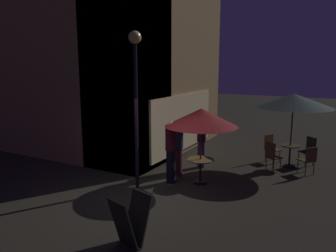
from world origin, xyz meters
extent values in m
plane|color=#2E2B21|center=(0.00, 0.00, 0.00)|extent=(60.00, 60.00, 0.00)
cube|color=#977849|center=(4.71, 2.12, 4.89)|extent=(6.87, 2.18, 9.79)
cube|color=#977849|center=(2.37, 5.51, 4.89)|extent=(2.18, 8.96, 9.79)
cube|color=beige|center=(4.37, 0.99, 1.25)|extent=(4.81, 0.08, 2.10)
cylinder|color=black|center=(0.61, 0.58, 2.00)|extent=(0.10, 0.10, 3.99)
sphere|color=#FDE372|center=(0.61, 0.58, 4.09)|extent=(0.34, 0.34, 0.34)
cube|color=black|center=(-1.82, -1.06, 0.51)|extent=(0.45, 0.61, 0.98)
cube|color=black|center=(-2.17, -0.96, 0.51)|extent=(0.45, 0.61, 0.98)
cylinder|color=black|center=(4.60, -2.86, 0.01)|extent=(0.40, 0.40, 0.03)
cylinder|color=black|center=(4.60, -2.86, 0.36)|extent=(0.06, 0.06, 0.72)
cylinder|color=#493B27|center=(4.60, -2.86, 0.74)|extent=(0.63, 0.63, 0.03)
cylinder|color=black|center=(1.76, -0.83, 0.01)|extent=(0.40, 0.40, 0.03)
cylinder|color=black|center=(1.76, -0.83, 0.35)|extent=(0.06, 0.06, 0.69)
cylinder|color=olive|center=(1.76, -0.83, 0.71)|extent=(0.77, 0.77, 0.03)
cylinder|color=black|center=(4.60, -2.86, 0.03)|extent=(0.36, 0.36, 0.06)
cylinder|color=#493526|center=(4.60, -2.86, 1.21)|extent=(0.05, 0.05, 2.42)
cone|color=#364942|center=(4.60, -2.86, 2.25)|extent=(2.50, 2.50, 0.45)
cylinder|color=black|center=(1.76, -0.83, 0.03)|extent=(0.36, 0.36, 0.06)
cylinder|color=#4C3423|center=(1.76, -0.83, 1.07)|extent=(0.05, 0.05, 2.14)
cone|color=maroon|center=(1.76, -0.83, 1.94)|extent=(2.07, 2.07, 0.51)
cylinder|color=#53331F|center=(4.18, -2.41, 0.21)|extent=(0.03, 0.03, 0.42)
cylinder|color=#53331F|center=(4.02, -2.68, 0.21)|extent=(0.03, 0.03, 0.42)
cylinder|color=#53331F|center=(3.91, -2.24, 0.21)|extent=(0.03, 0.03, 0.42)
cylinder|color=#53331F|center=(3.75, -2.51, 0.21)|extent=(0.03, 0.03, 0.42)
cube|color=#53331F|center=(3.96, -2.46, 0.44)|extent=(0.54, 0.54, 0.04)
cube|color=#53331F|center=(3.81, -2.37, 0.70)|extent=(0.24, 0.36, 0.49)
cylinder|color=#53361C|center=(4.10, -3.19, 0.21)|extent=(0.03, 0.03, 0.43)
cylinder|color=#53361C|center=(4.35, -3.41, 0.21)|extent=(0.03, 0.03, 0.43)
cylinder|color=#53361C|center=(3.89, -3.45, 0.21)|extent=(0.03, 0.03, 0.43)
cylinder|color=#53361C|center=(4.14, -3.66, 0.21)|extent=(0.03, 0.03, 0.43)
cube|color=#53361C|center=(4.12, -3.43, 0.44)|extent=(0.58, 0.58, 0.04)
cube|color=#53361C|center=(4.00, -3.57, 0.68)|extent=(0.34, 0.30, 0.43)
cylinder|color=black|center=(4.90, -3.33, 0.22)|extent=(0.03, 0.03, 0.44)
cylinder|color=black|center=(5.12, -3.08, 0.22)|extent=(0.03, 0.03, 0.44)
cylinder|color=black|center=(5.15, -3.55, 0.22)|extent=(0.03, 0.03, 0.44)
cylinder|color=black|center=(5.37, -3.30, 0.22)|extent=(0.03, 0.03, 0.44)
cube|color=black|center=(5.13, -3.31, 0.46)|extent=(0.58, 0.58, 0.04)
cube|color=black|center=(5.27, -3.44, 0.72)|extent=(0.30, 0.34, 0.49)
cylinder|color=brown|center=(4.99, -2.47, 0.22)|extent=(0.03, 0.03, 0.43)
cylinder|color=brown|center=(4.69, -2.31, 0.22)|extent=(0.03, 0.03, 0.43)
cylinder|color=brown|center=(5.15, -2.17, 0.22)|extent=(0.03, 0.03, 0.43)
cylinder|color=brown|center=(4.85, -2.01, 0.22)|extent=(0.03, 0.03, 0.43)
cube|color=brown|center=(4.92, -2.24, 0.45)|extent=(0.58, 0.58, 0.04)
cube|color=brown|center=(5.01, -2.07, 0.71)|extent=(0.40, 0.23, 0.49)
cylinder|color=black|center=(1.40, -0.06, 0.49)|extent=(0.27, 0.27, 0.97)
cylinder|color=#45121C|center=(1.40, -0.06, 1.30)|extent=(0.32, 0.32, 0.65)
sphere|color=beige|center=(1.40, -0.06, 1.71)|extent=(0.20, 0.20, 0.20)
cylinder|color=#502226|center=(2.12, 0.09, 0.43)|extent=(0.30, 0.30, 0.85)
cylinder|color=#2B2A49|center=(2.12, 0.09, 1.15)|extent=(0.35, 0.35, 0.59)
sphere|color=tan|center=(2.12, 0.09, 1.54)|extent=(0.21, 0.21, 0.21)
cylinder|color=#543561|center=(3.16, -0.27, 0.45)|extent=(0.26, 0.26, 0.90)
cylinder|color=#46111D|center=(3.16, -0.27, 1.19)|extent=(0.31, 0.31, 0.59)
sphere|color=brown|center=(3.16, -0.27, 1.59)|extent=(0.23, 0.23, 0.23)
camera|label=1|loc=(-6.75, -4.42, 3.42)|focal=35.45mm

